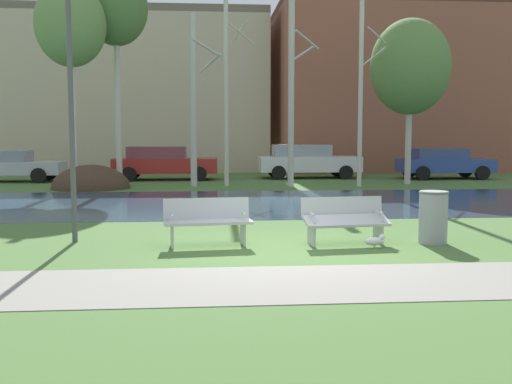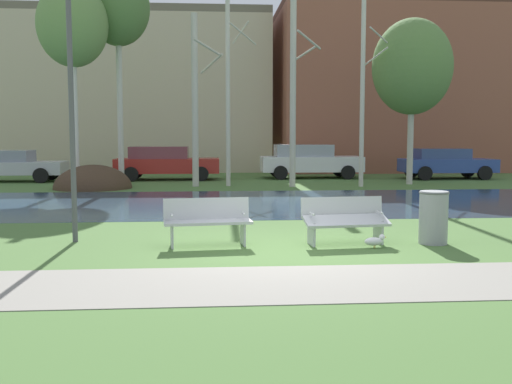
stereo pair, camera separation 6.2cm
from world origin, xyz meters
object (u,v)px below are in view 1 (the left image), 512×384
Objects in this scene: seagull at (375,241)px; parked_hatch_third_white at (307,161)px; bench_left at (208,220)px; streetlamp at (69,36)px; bench_right at (345,219)px; parked_van_nearest_silver at (4,165)px; trash_bin at (433,216)px; parked_wagon_fourth_blue at (443,163)px; parked_sedan_second_red at (163,162)px.

seagull is 0.09× the size of parked_hatch_third_white.
bench_left is 17.39m from parked_hatch_third_white.
bench_right is at bearing -6.62° from streetlamp.
streetlamp is 16.63m from parked_van_nearest_silver.
trash_bin is 16.87m from parked_hatch_third_white.
streetlamp is at bearing -131.41° from parked_wagon_fourth_blue.
parked_sedan_second_red reaches higher than bench_right.
streetlamp is (-5.10, 0.59, 3.40)m from bench_right.
bench_left is 2.57m from bench_right.
parked_wagon_fourth_blue reaches higher than parked_van_nearest_silver.
streetlamp is (-5.56, 1.06, 3.74)m from seagull.
streetlamp is 1.24× the size of parked_van_nearest_silver.
parked_sedan_second_red is at bearing 4.59° from parked_van_nearest_silver.
bench_left is 1.66× the size of trash_bin.
trash_bin reaches higher than bench_right.
bench_right is at bearing -74.32° from parked_sedan_second_red.
streetlamp is 20.56m from parked_wagon_fourth_blue.
parked_van_nearest_silver reaches higher than seagull.
streetlamp is at bearing 166.85° from bench_left.
parked_wagon_fourth_blue is (7.88, 16.29, 0.62)m from seagull.
parked_wagon_fourth_blue reaches higher than bench_left.
parked_wagon_fourth_blue is at bearing 48.59° from streetlamp.
bench_left is 4.24m from trash_bin.
bench_right is 0.73m from seagull.
streetlamp reaches higher than parked_van_nearest_silver.
bench_left is at bearing 171.28° from seagull.
parked_wagon_fourth_blue is at bearing 64.18° from seagull.
parked_van_nearest_silver is (-11.81, 16.14, 0.60)m from seagull.
parked_hatch_third_white reaches higher than parked_sedan_second_red.
parked_wagon_fourth_blue is (8.34, 15.83, 0.28)m from bench_right.
parked_hatch_third_white reaches higher than seagull.
parked_wagon_fourth_blue is at bearing 67.30° from trash_bin.
seagull is 17.43m from parked_sedan_second_red.
bench_left is 0.39× the size of parked_wagon_fourth_blue.
bench_right is 0.39× the size of parked_wagon_fourth_blue.
bench_left is 0.35× the size of parked_van_nearest_silver.
streetlamp reaches higher than parked_sedan_second_red.
bench_right is at bearing -117.77° from parked_wagon_fourth_blue.
trash_bin is at bearing -1.58° from bench_left.
parked_van_nearest_silver is at bearing -175.45° from parked_hatch_third_white.
parked_van_nearest_silver is 1.13× the size of parked_wagon_fourth_blue.
bench_left is at bearing -124.56° from parked_wagon_fourth_blue.
parked_hatch_third_white is at bearing 171.66° from parked_wagon_fourth_blue.
parked_wagon_fourth_blue is at bearing 55.44° from bench_left.
streetlamp is at bearing -67.48° from parked_van_nearest_silver.
bench_right is 4.03× the size of seagull.
parked_wagon_fourth_blue is (12.89, -0.39, -0.05)m from parked_sedan_second_red.
parked_wagon_fourth_blue is (10.91, 15.83, 0.28)m from bench_left.
parked_van_nearest_silver reaches higher than trash_bin.
parked_hatch_third_white is at bearing 84.52° from seagull.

